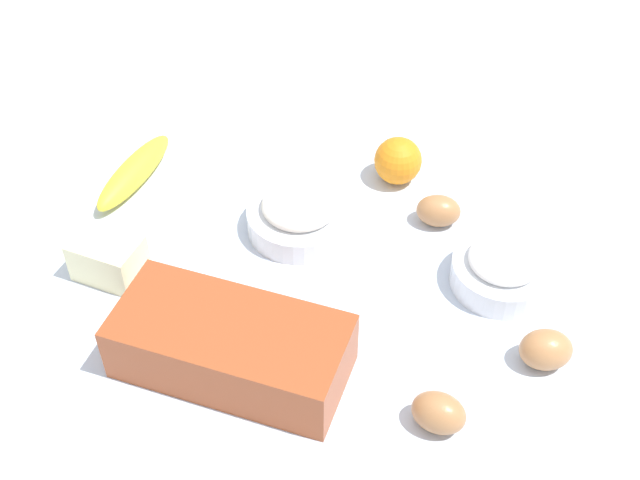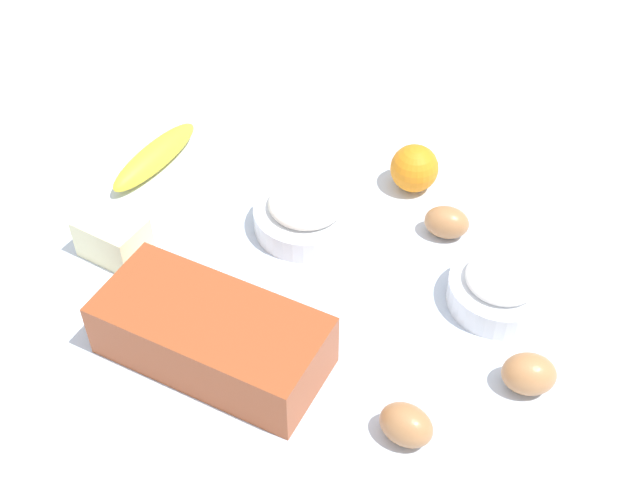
{
  "view_description": "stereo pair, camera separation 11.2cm",
  "coord_description": "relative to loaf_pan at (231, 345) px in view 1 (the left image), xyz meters",
  "views": [
    {
      "loc": [
        -0.08,
        0.8,
        0.82
      ],
      "look_at": [
        0.0,
        0.0,
        0.04
      ],
      "focal_mm": 46.53,
      "sensor_mm": 36.0,
      "label": 1
    },
    {
      "loc": [
        -0.19,
        0.78,
        0.82
      ],
      "look_at": [
        0.0,
        0.0,
        0.04
      ],
      "focal_mm": 46.53,
      "sensor_mm": 36.0,
      "label": 2
    }
  ],
  "objects": [
    {
      "name": "ground_plane",
      "position": [
        -0.09,
        -0.19,
        -0.05
      ],
      "size": [
        2.4,
        2.4,
        0.02
      ],
      "primitive_type": "cube",
      "color": "silver"
    },
    {
      "name": "loaf_pan",
      "position": [
        0.0,
        0.0,
        0.0
      ],
      "size": [
        0.3,
        0.19,
        0.08
      ],
      "rotation": [
        0.0,
        0.0,
        -0.23
      ],
      "color": "#9E4723",
      "rests_on": "ground_plane"
    },
    {
      "name": "flour_bowl",
      "position": [
        -0.05,
        -0.26,
        -0.01
      ],
      "size": [
        0.15,
        0.15,
        0.06
      ],
      "color": "white",
      "rests_on": "ground_plane"
    },
    {
      "name": "sugar_bowl",
      "position": [
        -0.33,
        -0.18,
        -0.01
      ],
      "size": [
        0.14,
        0.14,
        0.06
      ],
      "color": "white",
      "rests_on": "ground_plane"
    },
    {
      "name": "banana",
      "position": [
        0.21,
        -0.33,
        -0.02
      ],
      "size": [
        0.1,
        0.19,
        0.04
      ],
      "primitive_type": "ellipsoid",
      "rotation": [
        0.0,
        0.0,
        1.27
      ],
      "color": "yellow",
      "rests_on": "ground_plane"
    },
    {
      "name": "orange_fruit",
      "position": [
        -0.19,
        -0.38,
        -0.01
      ],
      "size": [
        0.07,
        0.07,
        0.07
      ],
      "primitive_type": "sphere",
      "color": "orange",
      "rests_on": "ground_plane"
    },
    {
      "name": "butter_block",
      "position": [
        0.19,
        -0.14,
        -0.01
      ],
      "size": [
        0.1,
        0.09,
        0.06
      ],
      "primitive_type": "cube",
      "rotation": [
        0.0,
        0.0,
        -0.29
      ],
      "color": "#F4EDB2",
      "rests_on": "ground_plane"
    },
    {
      "name": "egg_near_butter",
      "position": [
        -0.25,
        -0.29,
        -0.02
      ],
      "size": [
        0.07,
        0.05,
        0.05
      ],
      "primitive_type": "ellipsoid",
      "rotation": [
        0.0,
        1.57,
        3.11
      ],
      "color": "#B27849",
      "rests_on": "ground_plane"
    },
    {
      "name": "egg_beside_bowl",
      "position": [
        -0.38,
        -0.05,
        -0.02
      ],
      "size": [
        0.07,
        0.06,
        0.05
      ],
      "primitive_type": "ellipsoid",
      "rotation": [
        0.0,
        1.57,
        3.28
      ],
      "color": "#B77C4B",
      "rests_on": "ground_plane"
    },
    {
      "name": "egg_loose",
      "position": [
        -0.25,
        0.06,
        -0.02
      ],
      "size": [
        0.08,
        0.07,
        0.05
      ],
      "primitive_type": "ellipsoid",
      "rotation": [
        0.0,
        1.57,
        5.95
      ],
      "color": "#AE7547",
      "rests_on": "ground_plane"
    }
  ]
}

